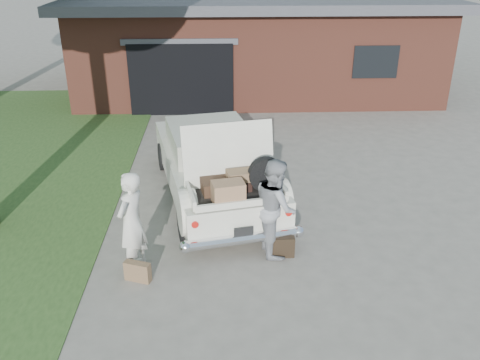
{
  "coord_description": "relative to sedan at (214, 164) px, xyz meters",
  "views": [
    {
      "loc": [
        -0.34,
        -7.55,
        4.9
      ],
      "look_at": [
        0.0,
        0.6,
        1.1
      ],
      "focal_mm": 38.0,
      "sensor_mm": 36.0,
      "label": 1
    }
  ],
  "objects": [
    {
      "name": "woman_left",
      "position": [
        -1.3,
        -2.58,
        0.12
      ],
      "size": [
        0.64,
        0.74,
        1.73
      ],
      "primitive_type": "imported",
      "rotation": [
        0.0,
        0.0,
        -2.0
      ],
      "color": "beige",
      "rests_on": "ground"
    },
    {
      "name": "house",
      "position": [
        1.47,
        9.32,
        0.93
      ],
      "size": [
        12.8,
        7.8,
        3.3
      ],
      "color": "brown",
      "rests_on": "ground"
    },
    {
      "name": "ground",
      "position": [
        0.48,
        -2.16,
        -0.74
      ],
      "size": [
        90.0,
        90.0,
        0.0
      ],
      "primitive_type": "plane",
      "color": "gray",
      "rests_on": "ground"
    },
    {
      "name": "suitcase_left",
      "position": [
        -1.21,
        -2.94,
        -0.58
      ],
      "size": [
        0.45,
        0.27,
        0.33
      ],
      "primitive_type": "cube",
      "rotation": [
        0.0,
        0.0,
        -0.35
      ],
      "color": "brown",
      "rests_on": "ground"
    },
    {
      "name": "sedan",
      "position": [
        0.0,
        0.0,
        0.0
      ],
      "size": [
        2.94,
        5.33,
        2.08
      ],
      "rotation": [
        0.0,
        0.0,
        0.21
      ],
      "color": "silver",
      "rests_on": "ground"
    },
    {
      "name": "woman_right",
      "position": [
        1.06,
        -2.14,
        0.12
      ],
      "size": [
        0.78,
        0.93,
        1.72
      ],
      "primitive_type": "imported",
      "rotation": [
        0.0,
        0.0,
        1.73
      ],
      "color": "gray",
      "rests_on": "ground"
    },
    {
      "name": "suitcase_right",
      "position": [
        1.14,
        -2.34,
        -0.56
      ],
      "size": [
        0.48,
        0.16,
        0.37
      ],
      "primitive_type": "cube",
      "rotation": [
        0.0,
        0.0,
        -0.0
      ],
      "color": "black",
      "rests_on": "ground"
    }
  ]
}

